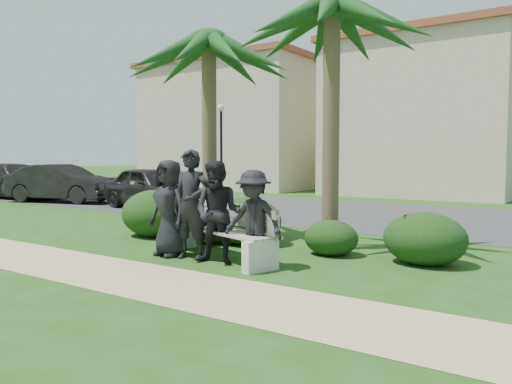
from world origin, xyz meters
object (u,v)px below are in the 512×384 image
man_b (191,204)px  man_a (169,208)px  palm_right (332,9)px  street_lamp (221,133)px  car_b (62,183)px  park_bench (217,234)px  palm_left (209,44)px  car_c (15,181)px  man_c (218,213)px  car_a (152,188)px  man_d (254,219)px

man_b → man_a: bearing=169.4°
man_a → palm_right: bearing=57.0°
street_lamp → car_b: size_ratio=0.95×
man_a → palm_right: size_ratio=0.31×
park_bench → palm_right: size_ratio=0.52×
palm_left → park_bench: bearing=-47.4°
park_bench → man_b: 0.70m
car_c → street_lamp: bearing=-47.2°
street_lamp → car_c: street_lamp is taller
man_c → car_a: man_c is taller
man_b → palm_left: palm_left is taller
car_a → car_b: (-4.79, -0.20, 0.01)m
man_d → palm_left: palm_left is taller
car_c → palm_right: bearing=-106.5°
car_a → man_b: bearing=-119.0°
park_bench → palm_left: bearing=149.9°
street_lamp → palm_right: (10.56, -10.07, 1.59)m
car_a → man_c: bearing=-116.8°
man_a → palm_right: palm_right is taller
man_b → man_d: 1.33m
man_b → car_a: man_b is taller
palm_left → car_b: (-10.33, 3.43, -3.47)m
street_lamp → palm_left: bearing=-53.0°
car_b → man_c: bearing=-130.0°
man_d → car_a: size_ratio=0.37×
street_lamp → man_b: size_ratio=2.25×
street_lamp → man_c: 15.79m
car_b → street_lamp: bearing=-36.5°
man_b → car_c: (-15.05, 5.51, -0.21)m
palm_left → palm_right: palm_right is taller
park_bench → car_a: car_a is taller
street_lamp → palm_right: bearing=-43.6°
man_b → man_c: size_ratio=1.11×
palm_right → car_c: (-16.64, 3.29, -3.79)m
car_c → man_a: bearing=-116.2°
street_lamp → man_c: (9.62, -12.35, -2.09)m
man_b → car_c: bearing=146.2°
palm_right → car_b: size_ratio=1.22×
palm_left → palm_right: bearing=4.2°
man_c → car_a: (-7.41, 5.69, -0.13)m
car_b → car_c: size_ratio=0.88×
street_lamp → car_b: (-2.58, -6.85, -2.20)m
man_c → car_c: size_ratio=0.33×
palm_left → car_c: size_ratio=1.00×
car_a → park_bench: bearing=-116.2°
palm_left → street_lamp: bearing=127.0°
man_b → park_bench: bearing=24.6°
park_bench → man_b: (-0.35, -0.28, 0.53)m
street_lamp → man_b: bearing=-53.8°
man_a → car_a: (-6.28, 5.66, -0.13)m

